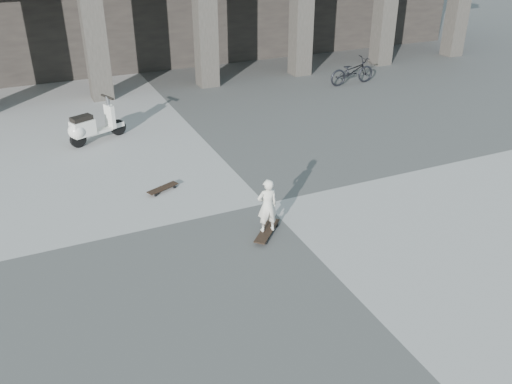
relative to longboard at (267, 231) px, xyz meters
name	(u,v)px	position (x,y,z in m)	size (l,w,h in m)	color
ground	(266,204)	(0.49, 1.09, -0.07)	(90.00, 90.00, 0.00)	#464644
longboard	(267,231)	(0.00, 0.00, 0.00)	(0.78, 0.81, 0.09)	black
skateboard_spare	(163,188)	(-1.29, 2.50, -0.01)	(0.74, 0.45, 0.09)	black
child	(267,205)	(0.00, 0.00, 0.54)	(0.38, 0.25, 1.04)	beige
scooter	(88,127)	(-2.28, 5.86, 0.37)	(1.53, 0.84, 1.12)	black
bicycle	(352,71)	(6.84, 7.68, 0.38)	(0.60, 1.71, 0.90)	black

